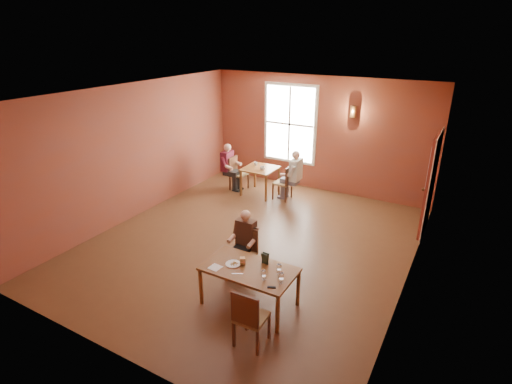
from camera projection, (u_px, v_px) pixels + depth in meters
The scene contains 29 objects.
ground at pixel (251, 243), 8.15m from camera, with size 6.00×7.00×0.01m, color brown.
wall_back at pixel (318, 135), 10.40m from camera, with size 6.00×0.04×3.00m, color brown.
wall_front at pixel (104, 259), 4.76m from camera, with size 6.00×0.04×3.00m, color brown.
wall_left at pixel (135, 152), 8.95m from camera, with size 0.04×7.00×3.00m, color brown.
wall_right at pixel (417, 205), 6.22m from camera, with size 0.04×7.00×3.00m, color brown.
ceiling at pixel (250, 93), 7.02m from camera, with size 6.00×7.00×0.04m, color white.
window at pixel (290, 124), 10.65m from camera, with size 1.36×0.10×1.96m, color white.
door at pixel (429, 185), 8.27m from camera, with size 0.12×1.04×2.10m, color maroon.
wall_sconce at pixel (353, 112), 9.65m from camera, with size 0.16×0.16×0.28m, color brown.
main_table at pixel (249, 286), 6.21m from camera, with size 1.42×0.80×0.67m, color brown, non-canonical shape.
chair_diner_main at pixel (243, 254), 6.92m from camera, with size 0.38×0.38×0.86m, color #57301D, non-canonical shape.
diner_main at pixel (242, 248), 6.85m from camera, with size 0.45×0.45×1.12m, color #2F1F19, non-canonical shape.
chair_empty at pixel (252, 316), 5.39m from camera, with size 0.40×0.40×0.90m, color #4D2D1A, non-canonical shape.
plate_food at pixel (233, 264), 6.17m from camera, with size 0.24×0.24×0.03m, color white.
sandwich at pixel (243, 261), 6.17m from camera, with size 0.08×0.08×0.10m, color tan.
goblet_a at pixel (279, 269), 5.91m from camera, with size 0.07×0.07×0.17m, color white, non-canonical shape.
goblet_b at pixel (281, 278), 5.69m from camera, with size 0.07×0.07×0.18m, color white, non-canonical shape.
goblet_c at pixel (264, 275), 5.77m from camera, with size 0.07×0.07×0.17m, color white, non-canonical shape.
menu_stand at pixel (265, 258), 6.17m from camera, with size 0.11×0.06×0.19m, color #213527.
knife at pixel (238, 274), 5.94m from camera, with size 0.17×0.01×0.00m, color silver.
napkin at pixel (215, 267), 6.10m from camera, with size 0.17×0.17×0.01m, color white.
sunglasses at pixel (272, 287), 5.62m from camera, with size 0.12×0.04×0.01m, color black.
second_table at pixel (260, 181), 10.46m from camera, with size 0.82×0.82×0.72m, color brown, non-canonical shape.
chair_diner_white at pixel (283, 182), 10.13m from camera, with size 0.40×0.40×0.90m, color #42200D, non-canonical shape.
diner_white at pixel (284, 176), 10.05m from camera, with size 0.50×0.50×1.25m, color white, non-canonical shape.
chair_diner_maroon at pixel (239, 174), 10.72m from camera, with size 0.40×0.40×0.90m, color #572C15, non-canonical shape.
diner_maroon at pixel (238, 168), 10.67m from camera, with size 0.49×0.49×1.22m, color maroon, non-canonical shape.
cup_a at pixel (262, 168), 10.16m from camera, with size 0.12×0.12×0.09m, color white.
cup_b at pixel (256, 164), 10.49m from camera, with size 0.10×0.10×0.09m, color white.
Camera 1 is at (3.60, -6.18, 4.04)m, focal length 28.00 mm.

